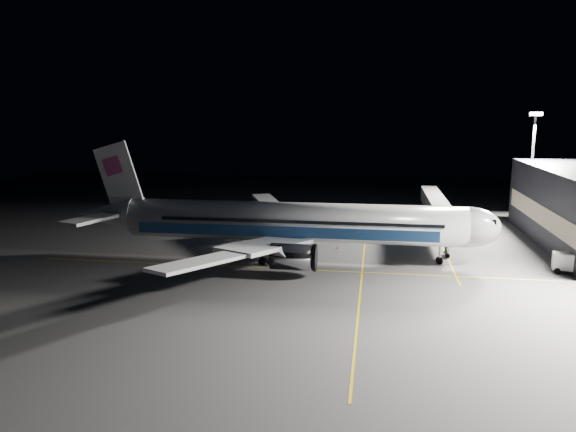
{
  "coord_description": "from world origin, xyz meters",
  "views": [
    {
      "loc": [
        11.4,
        -77.73,
        21.05
      ],
      "look_at": [
        -0.9,
        0.62,
        6.0
      ],
      "focal_mm": 35.0,
      "sensor_mm": 36.0,
      "label": 1
    }
  ],
  "objects_px": {
    "safety_cone_a": "(338,247)",
    "safety_cone_c": "(259,234)",
    "service_truck": "(573,263)",
    "jet_bridge": "(438,209)",
    "floodlight_mast_north": "(532,157)",
    "safety_cone_b": "(272,244)",
    "airliner": "(286,222)",
    "baggage_tug": "(249,235)"
  },
  "relations": [
    {
      "from": "jet_bridge",
      "to": "safety_cone_b",
      "type": "bearing_deg",
      "value": -156.13
    },
    {
      "from": "safety_cone_b",
      "to": "safety_cone_c",
      "type": "bearing_deg",
      "value": 117.3
    },
    {
      "from": "jet_bridge",
      "to": "safety_cone_a",
      "type": "height_order",
      "value": "jet_bridge"
    },
    {
      "from": "airliner",
      "to": "safety_cone_c",
      "type": "relative_size",
      "value": 120.54
    },
    {
      "from": "floodlight_mast_north",
      "to": "safety_cone_b",
      "type": "bearing_deg",
      "value": -150.01
    },
    {
      "from": "baggage_tug",
      "to": "safety_cone_a",
      "type": "distance_m",
      "value": 15.56
    },
    {
      "from": "jet_bridge",
      "to": "safety_cone_b",
      "type": "height_order",
      "value": "jet_bridge"
    },
    {
      "from": "jet_bridge",
      "to": "safety_cone_c",
      "type": "xyz_separation_m",
      "value": [
        -30.0,
        -4.54,
        -4.33
      ]
    },
    {
      "from": "airliner",
      "to": "safety_cone_a",
      "type": "distance_m",
      "value": 10.7
    },
    {
      "from": "service_truck",
      "to": "safety_cone_a",
      "type": "bearing_deg",
      "value": 176.06
    },
    {
      "from": "floodlight_mast_north",
      "to": "safety_cone_c",
      "type": "xyz_separation_m",
      "value": [
        -48.0,
        -18.47,
        -12.12
      ]
    },
    {
      "from": "baggage_tug",
      "to": "safety_cone_b",
      "type": "xyz_separation_m",
      "value": [
        4.69,
        -3.98,
        -0.42
      ]
    },
    {
      "from": "baggage_tug",
      "to": "safety_cone_b",
      "type": "bearing_deg",
      "value": -18.14
    },
    {
      "from": "floodlight_mast_north",
      "to": "service_truck",
      "type": "xyz_separation_m",
      "value": [
        -2.8,
        -34.08,
        -10.97
      ]
    },
    {
      "from": "jet_bridge",
      "to": "safety_cone_c",
      "type": "height_order",
      "value": "jet_bridge"
    },
    {
      "from": "service_truck",
      "to": "safety_cone_c",
      "type": "xyz_separation_m",
      "value": [
        -45.2,
        15.61,
        -1.14
      ]
    },
    {
      "from": "airliner",
      "to": "baggage_tug",
      "type": "relative_size",
      "value": 22.35
    },
    {
      "from": "airliner",
      "to": "jet_bridge",
      "type": "height_order",
      "value": "airliner"
    },
    {
      "from": "safety_cone_a",
      "to": "safety_cone_c",
      "type": "xyz_separation_m",
      "value": [
        -14.0,
        7.17,
        -0.0
      ]
    },
    {
      "from": "floodlight_mast_north",
      "to": "safety_cone_c",
      "type": "bearing_deg",
      "value": -158.95
    },
    {
      "from": "baggage_tug",
      "to": "jet_bridge",
      "type": "bearing_deg",
      "value": 36.07
    },
    {
      "from": "baggage_tug",
      "to": "safety_cone_a",
      "type": "bearing_deg",
      "value": 7.12
    },
    {
      "from": "service_truck",
      "to": "safety_cone_c",
      "type": "relative_size",
      "value": 10.61
    },
    {
      "from": "airliner",
      "to": "safety_cone_b",
      "type": "bearing_deg",
      "value": 116.93
    },
    {
      "from": "jet_bridge",
      "to": "floodlight_mast_north",
      "type": "bearing_deg",
      "value": 37.74
    },
    {
      "from": "floodlight_mast_north",
      "to": "service_truck",
      "type": "height_order",
      "value": "floodlight_mast_north"
    },
    {
      "from": "baggage_tug",
      "to": "safety_cone_c",
      "type": "bearing_deg",
      "value": 94.18
    },
    {
      "from": "jet_bridge",
      "to": "service_truck",
      "type": "bearing_deg",
      "value": -52.97
    },
    {
      "from": "service_truck",
      "to": "safety_cone_b",
      "type": "xyz_separation_m",
      "value": [
        -41.53,
        8.5,
        -1.07
      ]
    },
    {
      "from": "jet_bridge",
      "to": "floodlight_mast_north",
      "type": "relative_size",
      "value": 1.66
    },
    {
      "from": "airliner",
      "to": "baggage_tug",
      "type": "distance_m",
      "value": 13.8
    },
    {
      "from": "baggage_tug",
      "to": "safety_cone_c",
      "type": "xyz_separation_m",
      "value": [
        1.02,
        3.13,
        -0.5
      ]
    },
    {
      "from": "airliner",
      "to": "safety_cone_c",
      "type": "bearing_deg",
      "value": 117.13
    },
    {
      "from": "floodlight_mast_north",
      "to": "service_truck",
      "type": "relative_size",
      "value": 3.83
    },
    {
      "from": "safety_cone_c",
      "to": "floodlight_mast_north",
      "type": "bearing_deg",
      "value": 21.05
    },
    {
      "from": "jet_bridge",
      "to": "baggage_tug",
      "type": "xyz_separation_m",
      "value": [
        -31.02,
        -7.67,
        -3.83
      ]
    },
    {
      "from": "service_truck",
      "to": "airliner",
      "type": "bearing_deg",
      "value": -171.94
    },
    {
      "from": "safety_cone_b",
      "to": "service_truck",
      "type": "bearing_deg",
      "value": -11.57
    },
    {
      "from": "baggage_tug",
      "to": "airliner",
      "type": "bearing_deg",
      "value": -30.41
    },
    {
      "from": "service_truck",
      "to": "safety_cone_b",
      "type": "distance_m",
      "value": 42.41
    },
    {
      "from": "airliner",
      "to": "baggage_tug",
      "type": "height_order",
      "value": "airliner"
    },
    {
      "from": "jet_bridge",
      "to": "service_truck",
      "type": "xyz_separation_m",
      "value": [
        15.2,
        -20.15,
        -3.18
      ]
    }
  ]
}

